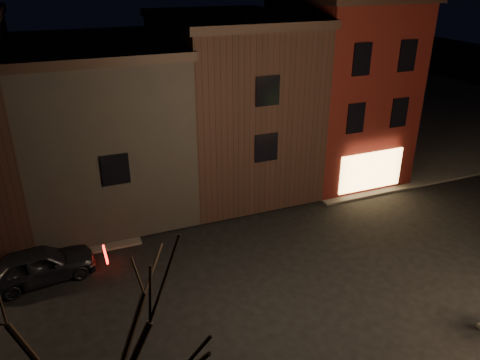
# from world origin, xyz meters

# --- Properties ---
(ground) EXTENTS (120.00, 120.00, 0.00)m
(ground) POSITION_xyz_m (0.00, 0.00, 0.00)
(ground) COLOR black
(ground) RESTS_ON ground
(sidewalk_far_right) EXTENTS (30.00, 30.00, 0.12)m
(sidewalk_far_right) POSITION_xyz_m (20.00, 20.00, 0.06)
(sidewalk_far_right) COLOR #2D2B28
(sidewalk_far_right) RESTS_ON ground
(corner_building) EXTENTS (6.50, 8.50, 10.50)m
(corner_building) POSITION_xyz_m (8.00, 9.47, 5.40)
(corner_building) COLOR #4C110D
(corner_building) RESTS_ON ground
(row_building_a) EXTENTS (7.30, 10.30, 9.40)m
(row_building_a) POSITION_xyz_m (1.50, 10.50, 4.83)
(row_building_a) COLOR black
(row_building_a) RESTS_ON ground
(row_building_b) EXTENTS (7.80, 10.30, 8.40)m
(row_building_b) POSITION_xyz_m (-5.75, 10.50, 4.33)
(row_building_b) COLOR black
(row_building_b) RESTS_ON ground
(bare_tree_left) EXTENTS (5.60, 5.60, 7.50)m
(bare_tree_left) POSITION_xyz_m (-8.00, -7.00, 5.43)
(bare_tree_left) COLOR black
(bare_tree_left) RESTS_ON sidewalk_near_left
(parked_car_a) EXTENTS (4.55, 2.32, 1.48)m
(parked_car_a) POSITION_xyz_m (-9.35, 3.83, 0.74)
(parked_car_a) COLOR black
(parked_car_a) RESTS_ON ground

